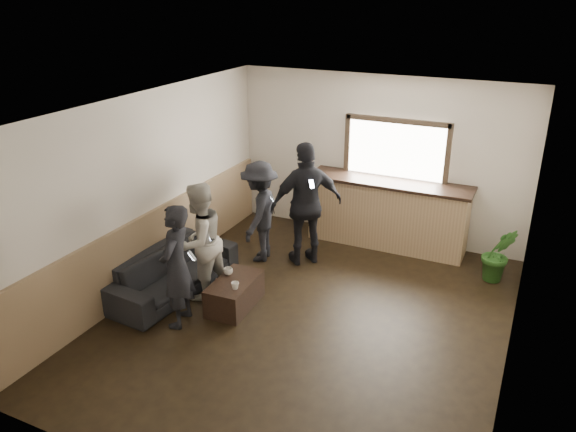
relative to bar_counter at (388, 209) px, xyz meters
The scene contains 12 objects.
ground 2.79m from the bar_counter, 96.35° to the right, with size 5.00×6.00×0.01m, color black.
room_shell 3.00m from the bar_counter, 111.04° to the right, with size 5.01×6.01×2.80m.
bar_counter is the anchor object (origin of this frame).
sofa 3.69m from the bar_counter, 129.60° to the right, with size 2.11×0.82×0.62m, color black.
coffee_table 3.16m from the bar_counter, 114.83° to the right, with size 0.50×0.90×0.40m, color black.
cup_a 3.11m from the bar_counter, 118.37° to the right, with size 0.13×0.13×0.10m, color silver.
cup_b 3.26m from the bar_counter, 111.35° to the right, with size 0.10×0.10×0.10m, color silver.
potted_plant 1.94m from the bar_counter, 16.18° to the right, with size 0.48×0.39×0.87m, color #2D6623.
person_a 3.92m from the bar_counter, 116.68° to the right, with size 0.53×0.67×1.65m.
person_b 3.36m from the bar_counter, 124.38° to the right, with size 0.78×0.92×1.68m.
person_c 2.19m from the bar_counter, 140.60° to the right, with size 0.79×1.14×1.63m.
person_d 1.57m from the bar_counter, 129.62° to the right, with size 1.17×1.14×1.96m.
Camera 1 is at (2.51, -5.90, 4.12)m, focal length 35.00 mm.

